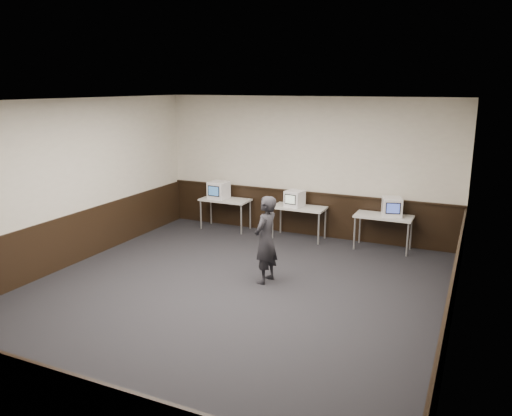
% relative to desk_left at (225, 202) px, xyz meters
% --- Properties ---
extents(floor, '(8.00, 8.00, 0.00)m').
position_rel_desk_left_xyz_m(floor, '(1.90, -3.60, -0.68)').
color(floor, black).
rests_on(floor, ground).
extents(ceiling, '(8.00, 8.00, 0.00)m').
position_rel_desk_left_xyz_m(ceiling, '(1.90, -3.60, 2.52)').
color(ceiling, white).
rests_on(ceiling, back_wall).
extents(back_wall, '(7.00, 0.00, 7.00)m').
position_rel_desk_left_xyz_m(back_wall, '(1.90, 0.40, 0.92)').
color(back_wall, beige).
rests_on(back_wall, ground).
extents(front_wall, '(7.00, 0.00, 7.00)m').
position_rel_desk_left_xyz_m(front_wall, '(1.90, -7.60, 0.92)').
color(front_wall, beige).
rests_on(front_wall, ground).
extents(left_wall, '(0.00, 8.00, 8.00)m').
position_rel_desk_left_xyz_m(left_wall, '(-1.60, -3.60, 0.92)').
color(left_wall, beige).
rests_on(left_wall, ground).
extents(right_wall, '(0.00, 8.00, 8.00)m').
position_rel_desk_left_xyz_m(right_wall, '(5.40, -3.60, 0.92)').
color(right_wall, beige).
rests_on(right_wall, ground).
extents(wainscot_back, '(6.98, 0.04, 1.00)m').
position_rel_desk_left_xyz_m(wainscot_back, '(1.90, 0.38, -0.18)').
color(wainscot_back, black).
rests_on(wainscot_back, back_wall).
extents(wainscot_front, '(6.98, 0.04, 1.00)m').
position_rel_desk_left_xyz_m(wainscot_front, '(1.90, -7.58, -0.18)').
color(wainscot_front, black).
rests_on(wainscot_front, front_wall).
extents(wainscot_left, '(0.04, 7.98, 1.00)m').
position_rel_desk_left_xyz_m(wainscot_left, '(-1.58, -3.60, -0.18)').
color(wainscot_left, black).
rests_on(wainscot_left, left_wall).
extents(wainscot_right, '(0.04, 7.98, 1.00)m').
position_rel_desk_left_xyz_m(wainscot_right, '(5.38, -3.60, -0.18)').
color(wainscot_right, black).
rests_on(wainscot_right, right_wall).
extents(wainscot_rail, '(6.98, 0.06, 0.04)m').
position_rel_desk_left_xyz_m(wainscot_rail, '(1.90, 0.36, 0.34)').
color(wainscot_rail, black).
rests_on(wainscot_rail, wainscot_back).
extents(desk_left, '(1.20, 0.60, 0.75)m').
position_rel_desk_left_xyz_m(desk_left, '(0.00, 0.00, 0.00)').
color(desk_left, beige).
rests_on(desk_left, ground).
extents(desk_center, '(1.20, 0.60, 0.75)m').
position_rel_desk_left_xyz_m(desk_center, '(1.90, 0.00, 0.00)').
color(desk_center, beige).
rests_on(desk_center, ground).
extents(desk_right, '(1.20, 0.60, 0.75)m').
position_rel_desk_left_xyz_m(desk_right, '(3.80, 0.00, 0.00)').
color(desk_right, beige).
rests_on(desk_right, ground).
extents(emac_left, '(0.45, 0.48, 0.42)m').
position_rel_desk_left_xyz_m(emac_left, '(-0.16, -0.04, 0.28)').
color(emac_left, white).
rests_on(emac_left, desk_left).
extents(emac_center, '(0.43, 0.45, 0.37)m').
position_rel_desk_left_xyz_m(emac_center, '(1.80, -0.03, 0.26)').
color(emac_center, white).
rests_on(emac_center, desk_center).
extents(emac_right, '(0.50, 0.51, 0.40)m').
position_rel_desk_left_xyz_m(emac_right, '(3.95, 0.02, 0.27)').
color(emac_right, white).
rests_on(emac_right, desk_right).
extents(person, '(0.44, 0.61, 1.57)m').
position_rel_desk_left_xyz_m(person, '(2.25, -2.71, 0.11)').
color(person, black).
rests_on(person, ground).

